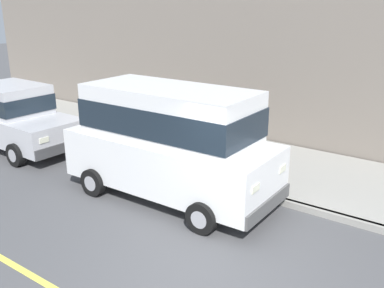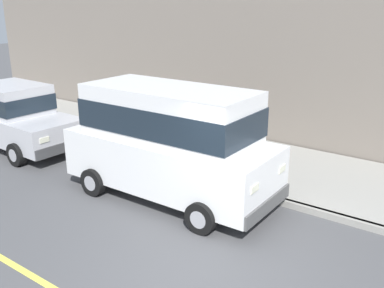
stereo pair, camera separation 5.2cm
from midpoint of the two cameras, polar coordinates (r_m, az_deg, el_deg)
ground_plane at (r=7.35m, az=1.53°, el=-17.07°), size 80.00×80.00×0.00m
curb at (r=9.77m, az=12.36°, el=-7.54°), size 0.16×64.00×0.14m
sidewalk at (r=11.32m, az=16.13°, el=-4.19°), size 3.60×64.00×0.14m
car_white_van at (r=9.51m, az=-2.78°, el=0.76°), size 2.18×4.92×2.52m
car_silver_sedan at (r=14.05m, az=-22.14°, el=3.45°), size 2.13×4.65×1.92m
dog_black at (r=12.73m, az=3.31°, el=0.75°), size 0.74×0.31×0.49m
building_facade at (r=15.37m, az=-1.59°, el=10.73°), size 0.50×20.00×4.48m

